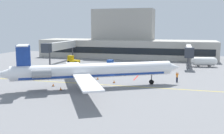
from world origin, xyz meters
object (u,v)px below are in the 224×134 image
object	(u,v)px
regional_jet	(92,71)
marshaller	(177,77)
baggage_tug	(111,64)
pushback_tractor	(72,60)
fuel_tank	(204,61)

from	to	relation	value
regional_jet	marshaller	xyz separation A→B (m)	(15.02, 9.48, -2.11)
baggage_tug	pushback_tractor	bearing A→B (deg)	158.99
regional_jet	baggage_tug	distance (m)	24.65
pushback_tractor	marshaller	bearing A→B (deg)	-32.36
regional_jet	marshaller	distance (m)	17.89
pushback_tractor	marshaller	size ratio (longest dim) A/B	2.07
regional_jet	fuel_tank	distance (m)	38.91
baggage_tug	pushback_tractor	distance (m)	14.83
pushback_tractor	fuel_tank	world-z (taller)	fuel_tank
regional_jet	fuel_tank	size ratio (longest dim) A/B	4.37
regional_jet	fuel_tank	bearing A→B (deg)	55.96
pushback_tractor	marshaller	distance (m)	37.74
marshaller	baggage_tug	bearing A→B (deg)	140.46
fuel_tank	marshaller	distance (m)	23.71
baggage_tug	pushback_tractor	size ratio (longest dim) A/B	1.03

